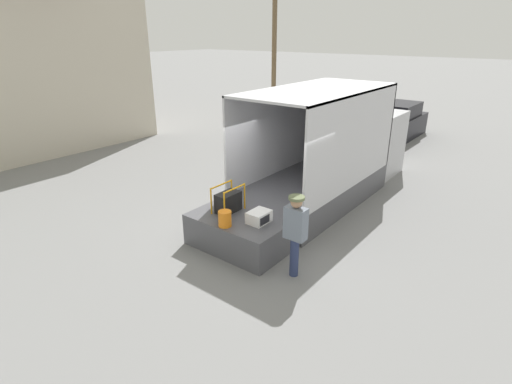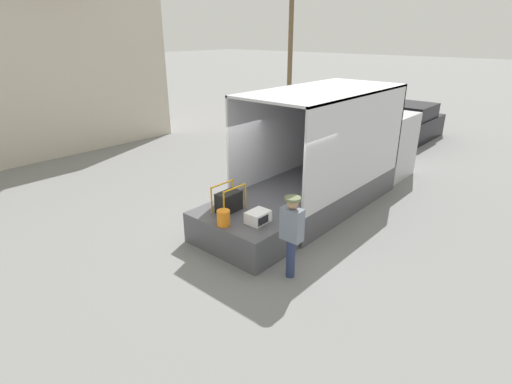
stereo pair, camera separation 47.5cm
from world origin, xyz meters
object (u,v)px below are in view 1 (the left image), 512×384
object	(u,v)px
portable_generator	(229,201)
worker_person	(295,228)
orange_bucket	(225,219)
utility_pole	(274,46)
microwave	(259,217)
pickup_truck_black	(390,125)
box_truck	(340,159)

from	to	relation	value
portable_generator	worker_person	xyz separation A→B (m)	(-0.33, -2.04, 0.09)
orange_bucket	utility_pole	xyz separation A→B (m)	(14.54, 9.15, 2.92)
microwave	utility_pole	world-z (taller)	utility_pole
utility_pole	pickup_truck_black	bearing A→B (deg)	-104.39
box_truck	utility_pole	world-z (taller)	utility_pole
worker_person	pickup_truck_black	distance (m)	12.45
box_truck	worker_person	distance (m)	5.40
box_truck	worker_person	bearing A→B (deg)	-162.36
microwave	worker_person	xyz separation A→B (m)	(-0.29, -1.12, 0.20)
box_truck	orange_bucket	bearing A→B (deg)	-179.58
worker_person	portable_generator	bearing A→B (deg)	80.84
box_truck	orange_bucket	size ratio (longest dim) A/B	20.10
portable_generator	microwave	bearing A→B (deg)	-92.51
microwave	portable_generator	world-z (taller)	portable_generator
box_truck	orange_bucket	xyz separation A→B (m)	(-5.44, -0.04, -0.01)
microwave	utility_pole	distance (m)	17.20
worker_person	pickup_truck_black	world-z (taller)	worker_person
box_truck	utility_pole	size ratio (longest dim) A/B	0.94
portable_generator	orange_bucket	world-z (taller)	portable_generator
portable_generator	pickup_truck_black	distance (m)	11.85
microwave	utility_pole	bearing A→B (deg)	34.59
worker_person	utility_pole	bearing A→B (deg)	37.04
box_truck	utility_pole	xyz separation A→B (m)	(9.09, 9.10, 2.92)
microwave	orange_bucket	world-z (taller)	orange_bucket
box_truck	microwave	world-z (taller)	box_truck
worker_person	pickup_truck_black	bearing A→B (deg)	12.29
orange_bucket	utility_pole	size ratio (longest dim) A/B	0.05
portable_generator	worker_person	size ratio (longest dim) A/B	0.42
microwave	box_truck	bearing A→B (deg)	6.03
microwave	portable_generator	bearing A→B (deg)	87.49
microwave	pickup_truck_black	size ratio (longest dim) A/B	0.10
microwave	pickup_truck_black	distance (m)	11.97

